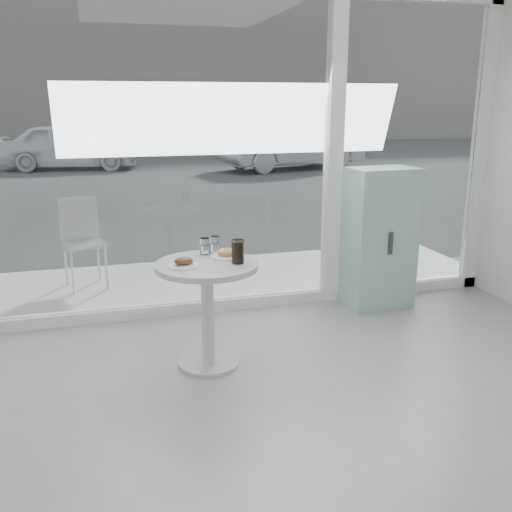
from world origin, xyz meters
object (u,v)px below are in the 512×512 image
object	(u,v)px
car_silver	(291,144)
main_table	(207,293)
mint_cabinet	(379,238)
water_tumbler_b	(215,245)
patio_chair	(82,237)
car_white	(69,146)
cola_glass	(238,252)
plate_fritter	(184,263)
plate_donut	(227,254)
water_tumbler_a	(205,247)

from	to	relation	value
car_silver	main_table	bearing A→B (deg)	143.81
mint_cabinet	water_tumbler_b	distance (m)	1.76
patio_chair	car_white	size ratio (longest dim) A/B	0.24
mint_cabinet	cola_glass	world-z (taller)	mint_cabinet
patio_chair	car_white	xyz separation A→B (m)	(-0.47, 11.18, 0.08)
plate_fritter	plate_donut	distance (m)	0.37
plate_donut	cola_glass	world-z (taller)	cola_glass
cola_glass	main_table	bearing A→B (deg)	163.41
plate_fritter	main_table	bearing A→B (deg)	16.63
car_silver	cola_glass	bearing A→B (deg)	144.81
water_tumbler_a	plate_fritter	bearing A→B (deg)	-124.22
water_tumbler_a	water_tumbler_b	xyz separation A→B (m)	(0.08, 0.01, 0.00)
water_tumbler_a	cola_glass	world-z (taller)	cola_glass
patio_chair	water_tumbler_b	bearing A→B (deg)	-73.38
main_table	car_silver	size ratio (longest dim) A/B	0.18
plate_donut	cola_glass	size ratio (longest dim) A/B	1.46
plate_donut	water_tumbler_b	bearing A→B (deg)	114.30
patio_chair	plate_donut	xyz separation A→B (m)	(1.04, -1.91, 0.24)
patio_chair	water_tumbler_a	world-z (taller)	patio_chair
plate_donut	water_tumbler_a	distance (m)	0.19
car_white	cola_glass	size ratio (longest dim) A/B	22.67
main_table	mint_cabinet	world-z (taller)	mint_cabinet
water_tumbler_b	cola_glass	size ratio (longest dim) A/B	0.75
plate_fritter	water_tumbler_a	size ratio (longest dim) A/B	1.79
plate_fritter	water_tumbler_b	bearing A→B (deg)	48.00
plate_donut	water_tumbler_b	size ratio (longest dim) A/B	1.93
mint_cabinet	patio_chair	size ratio (longest dim) A/B	1.45
cola_glass	plate_donut	bearing A→B (deg)	100.99
water_tumbler_b	cola_glass	bearing A→B (deg)	-72.89
water_tumbler_a	car_silver	bearing A→B (deg)	67.84
car_white	cola_glass	world-z (taller)	car_white
main_table	car_white	size ratio (longest dim) A/B	0.21
car_silver	water_tumbler_a	xyz separation A→B (m)	(-4.61, -11.31, 0.13)
water_tumbler_b	cola_glass	distance (m)	0.33
mint_cabinet	patio_chair	distance (m)	2.89
plate_donut	water_tumbler_a	world-z (taller)	water_tumbler_a
main_table	water_tumbler_a	distance (m)	0.36
plate_donut	water_tumbler_a	size ratio (longest dim) A/B	2.02
car_silver	water_tumbler_a	world-z (taller)	car_silver
plate_fritter	water_tumbler_a	distance (m)	0.35
car_white	car_silver	xyz separation A→B (m)	(5.97, -1.66, 0.06)
car_silver	water_tumbler_b	size ratio (longest dim) A/B	33.88
main_table	plate_donut	world-z (taller)	plate_donut
plate_donut	main_table	bearing A→B (deg)	-146.69
mint_cabinet	water_tumbler_b	xyz separation A→B (m)	(-1.65, -0.57, 0.18)
car_white	water_tumbler_a	xyz separation A→B (m)	(1.37, -12.96, 0.18)
main_table	cola_glass	size ratio (longest dim) A/B	4.66
car_silver	mint_cabinet	bearing A→B (deg)	150.68
main_table	car_silver	world-z (taller)	car_silver
car_silver	cola_glass	size ratio (longest dim) A/B	25.57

